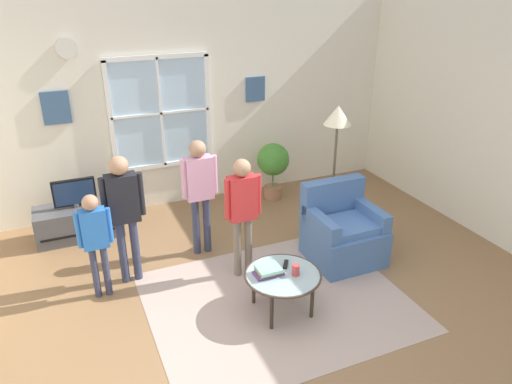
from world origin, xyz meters
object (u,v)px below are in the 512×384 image
Objects in this scene: person_red_shirt at (242,205)px; coffee_table at (283,277)px; person_black_shirt at (124,206)px; potted_plant_by_window at (273,163)px; remote_near_books at (286,264)px; tv_stand at (79,221)px; television at (74,193)px; book_stack at (269,271)px; person_pink_shirt at (199,185)px; floor_lamp at (337,129)px; armchair at (342,232)px; person_blue_shirt at (95,235)px; cup at (296,270)px.

coffee_table is at bearing -81.36° from person_red_shirt.
potted_plant_by_window is (2.25, 1.29, -0.34)m from person_black_shirt.
remote_near_books is 0.17× the size of potted_plant_by_window.
potted_plant_by_window reaches higher than tv_stand.
person_black_shirt reaches higher than television.
book_stack is 0.20× the size of person_pink_shirt.
book_stack is at bearing -115.94° from potted_plant_by_window.
book_stack is 1.96m from floor_lamp.
armchair is 1.06× the size of potted_plant_by_window.
tv_stand is at bearing 109.07° from person_black_shirt.
tv_stand is 2.69m from potted_plant_by_window.
person_blue_shirt is at bearing 149.25° from coffee_table.
person_pink_shirt is (-0.26, 1.29, 0.41)m from book_stack.
person_pink_shirt reaches higher than armchair.
cup is (-0.93, -0.65, 0.14)m from armchair.
television is 3.20m from floor_lamp.
person_pink_shirt is 0.90m from person_black_shirt.
armchair is at bearing -32.16° from television.
floor_lamp is (2.47, 0.05, 0.49)m from person_black_shirt.
cup is 0.10× the size of person_blue_shirt.
potted_plant_by_window is at bearing 91.00° from armchair.
person_pink_shirt reaches higher than person_red_shirt.
book_stack is (-0.12, 0.05, 0.07)m from coffee_table.
potted_plant_by_window is at bearing 67.03° from coffee_table.
tv_stand is 7.24× the size of remote_near_books.
person_blue_shirt is at bearing 172.70° from armchair.
cup is at bearing -85.90° from remote_near_books.
tv_stand is at bearing -178.15° from potted_plant_by_window.
person_red_shirt reaches higher than television.
book_stack is at bearing -154.99° from armchair.
person_black_shirt is (-1.24, 1.09, 0.49)m from coffee_table.
person_blue_shirt is at bearing 149.51° from cup.
person_black_shirt is 2.51m from floor_lamp.
book_stack is at bearing -141.13° from floor_lamp.
remote_near_books is at bearing -50.99° from television.
coffee_table is at bearing -41.18° from person_black_shirt.
person_pink_shirt reaches higher than television.
coffee_table is 1.47m from person_pink_shirt.
armchair is 0.53× the size of floor_lamp.
floor_lamp is (0.21, -1.24, 0.83)m from potted_plant_by_window.
tv_stand is at bearing 128.98° from remote_near_books.
floor_lamp is at bearing 1.14° from person_black_shirt.
person_blue_shirt is (-1.43, 0.88, 0.25)m from book_stack.
person_black_shirt is (0.42, -1.21, 0.68)m from tv_stand.
remote_near_books is at bearing -153.76° from armchair.
floor_lamp is (1.60, -0.21, 0.51)m from person_pink_shirt.
person_blue_shirt is at bearing -85.69° from tv_stand.
floor_lamp is at bearing -21.84° from television.
person_black_shirt is (-1.13, 0.36, 0.05)m from person_red_shirt.
tv_stand is 0.62× the size of floor_lamp.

